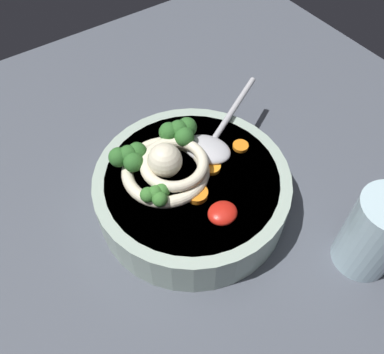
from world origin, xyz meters
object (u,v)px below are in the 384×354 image
soup_bowl (192,191)px  noodle_pile (169,166)px  drinking_glass (375,234)px  soup_spoon (212,142)px

soup_bowl → noodle_pile: noodle_pile is taller
drinking_glass → soup_bowl: bearing=124.8°
noodle_pile → drinking_glass: size_ratio=1.06×
drinking_glass → noodle_pile: bearing=125.9°
soup_bowl → drinking_glass: (12.21, -17.55, 2.44)cm
noodle_pile → drinking_glass: bearing=-54.1°
soup_bowl → noodle_pile: size_ratio=2.06×
noodle_pile → soup_bowl: bearing=-46.1°
soup_spoon → drinking_glass: size_ratio=1.52×
noodle_pile → soup_spoon: noodle_pile is taller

